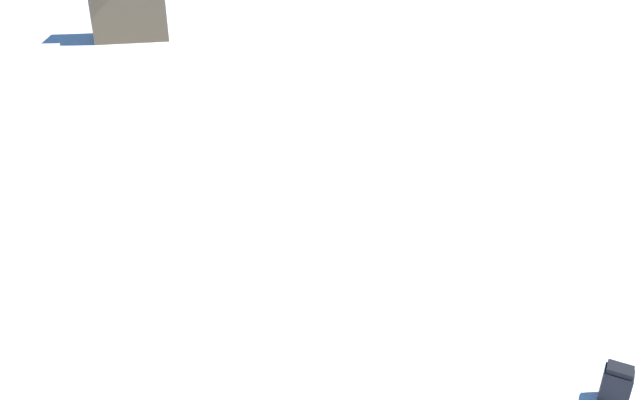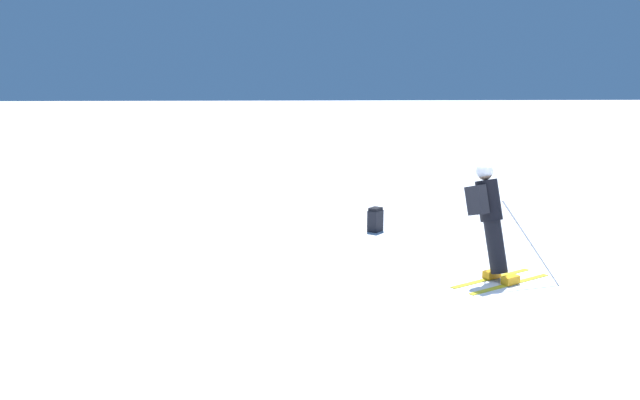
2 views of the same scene
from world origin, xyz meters
name	(u,v)px [view 1 (image 1 of 2)]	position (x,y,z in m)	size (l,w,h in m)	color
spare_backpack	(616,386)	(3.92, 1.25, 0.24)	(0.37, 0.36, 0.50)	black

